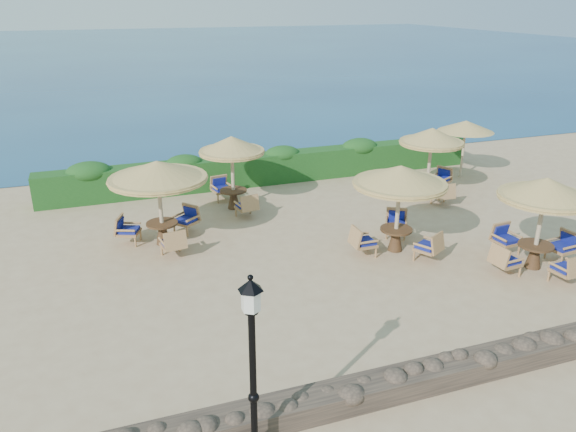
{
  "coord_description": "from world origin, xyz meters",
  "views": [
    {
      "loc": [
        -6.71,
        -13.81,
        7.14
      ],
      "look_at": [
        -1.73,
        0.22,
        1.3
      ],
      "focal_mm": 35.0,
      "sensor_mm": 36.0,
      "label": 1
    }
  ],
  "objects_px": {
    "lamp_post": "(253,379)",
    "cafe_set_3": "(232,157)",
    "extra_parasol": "(466,126)",
    "cafe_set_2": "(158,184)",
    "cafe_set_1": "(542,210)",
    "cafe_set_0": "(399,191)",
    "cafe_set_4": "(431,151)"
  },
  "relations": [
    {
      "from": "cafe_set_1",
      "to": "cafe_set_3",
      "type": "height_order",
      "value": "same"
    },
    {
      "from": "cafe_set_0",
      "to": "cafe_set_1",
      "type": "relative_size",
      "value": 0.97
    },
    {
      "from": "lamp_post",
      "to": "cafe_set_0",
      "type": "height_order",
      "value": "lamp_post"
    },
    {
      "from": "cafe_set_0",
      "to": "cafe_set_2",
      "type": "distance_m",
      "value": 7.09
    },
    {
      "from": "cafe_set_0",
      "to": "cafe_set_3",
      "type": "bearing_deg",
      "value": 125.7
    },
    {
      "from": "extra_parasol",
      "to": "lamp_post",
      "type": "bearing_deg",
      "value": -136.4
    },
    {
      "from": "lamp_post",
      "to": "extra_parasol",
      "type": "distance_m",
      "value": 17.41
    },
    {
      "from": "lamp_post",
      "to": "cafe_set_2",
      "type": "distance_m",
      "value": 9.24
    },
    {
      "from": "extra_parasol",
      "to": "cafe_set_1",
      "type": "height_order",
      "value": "cafe_set_1"
    },
    {
      "from": "lamp_post",
      "to": "cafe_set_0",
      "type": "bearing_deg",
      "value": 45.57
    },
    {
      "from": "cafe_set_2",
      "to": "cafe_set_3",
      "type": "relative_size",
      "value": 1.03
    },
    {
      "from": "cafe_set_3",
      "to": "lamp_post",
      "type": "bearing_deg",
      "value": -102.72
    },
    {
      "from": "cafe_set_3",
      "to": "cafe_set_4",
      "type": "bearing_deg",
      "value": -9.33
    },
    {
      "from": "cafe_set_0",
      "to": "lamp_post",
      "type": "bearing_deg",
      "value": -134.43
    },
    {
      "from": "lamp_post",
      "to": "cafe_set_3",
      "type": "bearing_deg",
      "value": 77.28
    },
    {
      "from": "cafe_set_0",
      "to": "cafe_set_1",
      "type": "distance_m",
      "value": 3.86
    },
    {
      "from": "extra_parasol",
      "to": "cafe_set_3",
      "type": "relative_size",
      "value": 0.84
    },
    {
      "from": "cafe_set_0",
      "to": "cafe_set_2",
      "type": "xyz_separation_m",
      "value": [
        -6.51,
        2.82,
        0.05
      ]
    },
    {
      "from": "cafe_set_3",
      "to": "cafe_set_4",
      "type": "distance_m",
      "value": 7.38
    },
    {
      "from": "cafe_set_2",
      "to": "cafe_set_0",
      "type": "bearing_deg",
      "value": -23.43
    },
    {
      "from": "lamp_post",
      "to": "cafe_set_1",
      "type": "relative_size",
      "value": 1.16
    },
    {
      "from": "cafe_set_1",
      "to": "cafe_set_3",
      "type": "xyz_separation_m",
      "value": [
        -6.77,
        7.43,
        0.17
      ]
    },
    {
      "from": "lamp_post",
      "to": "cafe_set_4",
      "type": "xyz_separation_m",
      "value": [
        9.88,
        10.33,
        0.25
      ]
    },
    {
      "from": "extra_parasol",
      "to": "cafe_set_4",
      "type": "height_order",
      "value": "cafe_set_4"
    },
    {
      "from": "extra_parasol",
      "to": "cafe_set_3",
      "type": "bearing_deg",
      "value": -177.27
    },
    {
      "from": "lamp_post",
      "to": "extra_parasol",
      "type": "height_order",
      "value": "lamp_post"
    },
    {
      "from": "lamp_post",
      "to": "cafe_set_3",
      "type": "relative_size",
      "value": 1.15
    },
    {
      "from": "cafe_set_4",
      "to": "cafe_set_2",
      "type": "bearing_deg",
      "value": -173.78
    },
    {
      "from": "extra_parasol",
      "to": "cafe_set_2",
      "type": "distance_m",
      "value": 13.13
    },
    {
      "from": "cafe_set_4",
      "to": "cafe_set_1",
      "type": "bearing_deg",
      "value": -94.69
    },
    {
      "from": "lamp_post",
      "to": "cafe_set_3",
      "type": "height_order",
      "value": "lamp_post"
    },
    {
      "from": "cafe_set_3",
      "to": "cafe_set_0",
      "type": "bearing_deg",
      "value": -54.3
    }
  ]
}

